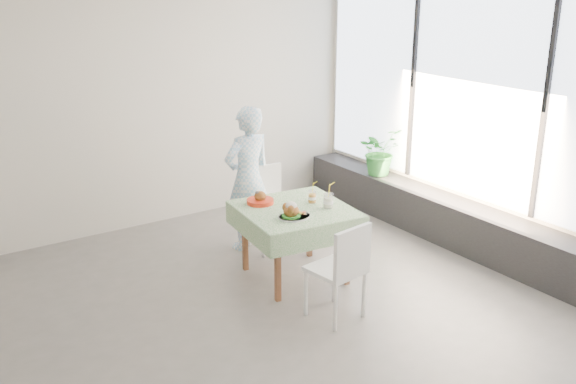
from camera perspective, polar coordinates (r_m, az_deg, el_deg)
floor at (r=6.02m, az=-4.38°, el=-10.30°), size 6.00×6.00×0.00m
wall_back at (r=7.70m, az=-14.01°, el=6.82°), size 6.00×0.02×2.80m
wall_front at (r=3.64m, az=15.15°, el=-6.55°), size 6.00×0.02×2.80m
wall_right at (r=7.38m, az=16.10°, el=6.13°), size 0.02×5.00×2.80m
window_pane at (r=7.31m, az=16.13°, el=8.02°), size 0.01×4.80×2.18m
window_ledge at (r=7.55m, az=14.34°, el=-2.56°), size 0.40×4.80×0.50m
cafe_table at (r=6.41m, az=0.62°, el=-3.81°), size 1.16×1.16×0.74m
chair_far at (r=7.17m, az=-1.56°, el=-2.83°), size 0.48×0.48×0.92m
chair_near at (r=5.77m, az=4.32°, el=-8.52°), size 0.48×0.48×0.90m
diner at (r=7.03m, az=-3.58°, el=1.20°), size 0.62×0.43×1.61m
main_dish at (r=6.03m, az=0.42°, el=-1.85°), size 0.32×0.32×0.17m
juice_cup_orange at (r=6.45m, az=2.16°, el=-0.46°), size 0.09×0.09×0.25m
juice_cup_lemonade at (r=6.31m, az=3.61°, el=-0.81°), size 0.10×0.10×0.29m
second_dish at (r=6.43m, az=-2.49°, el=-0.70°), size 0.27×0.27×0.13m
potted_plant at (r=8.22m, az=8.17°, el=3.63°), size 0.58×0.51×0.61m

